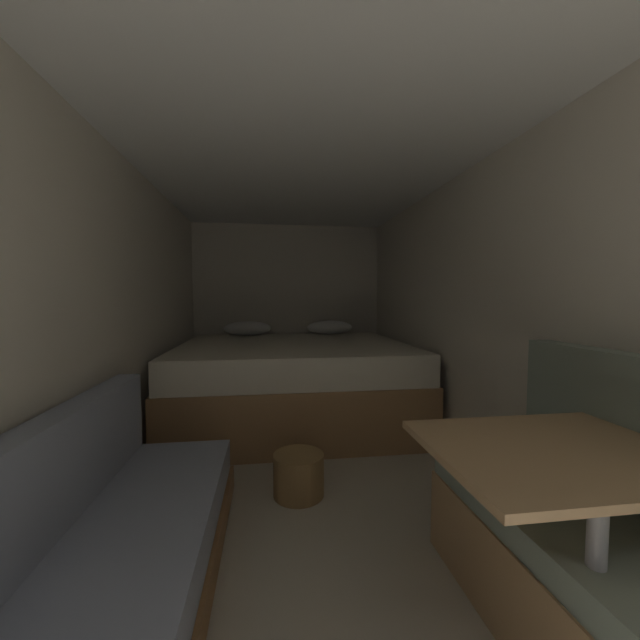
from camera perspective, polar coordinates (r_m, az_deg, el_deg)
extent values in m
plane|color=#B2A893|center=(2.43, -1.52, -25.50)|extent=(6.85, 6.85, 0.00)
cube|color=beige|center=(4.57, -4.98, 1.62)|extent=(2.35, 0.05, 2.06)
cube|color=beige|center=(2.31, -31.29, -0.72)|extent=(0.05, 4.85, 2.06)
cube|color=beige|center=(2.53, 25.29, -0.21)|extent=(0.05, 4.85, 2.06)
cube|color=white|center=(2.31, -1.62, 26.56)|extent=(2.35, 4.85, 0.05)
cube|color=#9E7247|center=(3.67, -4.06, -11.25)|extent=(2.13, 1.90, 0.49)
cube|color=beige|center=(3.59, -4.09, -5.50)|extent=(2.09, 1.86, 0.25)
ellipsoid|color=white|center=(4.32, -11.15, -1.27)|extent=(0.54, 0.29, 0.16)
ellipsoid|color=white|center=(4.37, 1.52, -1.14)|extent=(0.54, 0.29, 0.16)
cube|color=olive|center=(1.75, -30.44, -36.47)|extent=(0.65, 2.10, 0.14)
cube|color=#8C93A8|center=(1.65, -30.64, -32.33)|extent=(0.61, 2.06, 0.17)
cube|color=#8C93A8|center=(1.62, -40.30, -21.37)|extent=(0.12, 2.06, 0.42)
cube|color=tan|center=(1.75, 37.81, -32.16)|extent=(0.58, 1.29, 0.35)
cube|color=gray|center=(1.63, 38.14, -25.63)|extent=(0.56, 1.27, 0.10)
cube|color=tan|center=(1.40, 32.73, -16.74)|extent=(0.76, 0.60, 0.02)
cylinder|color=silver|center=(1.47, 36.67, -31.71)|extent=(0.05, 0.05, 0.69)
cylinder|color=silver|center=(1.66, 28.48, -27.03)|extent=(0.05, 0.05, 0.69)
cylinder|color=olive|center=(2.38, -3.32, -22.74)|extent=(0.30, 0.30, 0.25)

